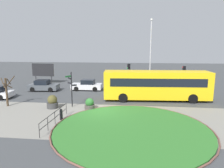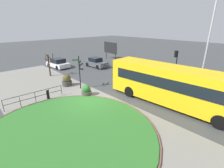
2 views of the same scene
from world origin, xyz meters
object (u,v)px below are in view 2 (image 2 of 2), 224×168
Objects in this scene: car_near_lane at (96,63)px; street_tree_bare at (49,64)px; car_far_lane at (58,63)px; bus_yellow at (174,86)px; car_trailing at (128,68)px; traffic_light_near at (176,59)px; planter_kerbside at (87,91)px; lamppost_tall at (209,38)px; billboard_left at (111,48)px; signpost_directional at (80,69)px; bollard_foreground at (48,95)px; planter_near_signpost at (67,81)px.

car_near_lane is 7.43m from street_tree_bare.
car_far_lane is (-3.78, -4.57, -0.02)m from car_near_lane.
bus_yellow reaches higher than car_near_lane.
car_trailing is (-8.84, 4.37, -1.07)m from bus_yellow.
car_far_lane is 1.01× the size of car_trailing.
planter_kerbside is at bearing 62.39° from traffic_light_near.
car_trailing is 0.43× the size of lamppost_tall.
billboard_left is at bearing -19.60° from traffic_light_near.
signpost_directional is 0.92× the size of billboard_left.
car_trailing is at bearing 93.05° from bollard_foreground.
traffic_light_near reaches higher than car_trailing.
planter_near_signpost is at bearing -57.65° from billboard_left.
bus_yellow is at bearing 22.64° from signpost_directional.
billboard_left reaches higher than planter_kerbside.
car_near_lane is 8.72m from planter_near_signpost.
planter_kerbside is (10.57, -12.96, -1.67)m from billboard_left.
signpost_directional is at bearing -51.35° from car_near_lane.
bollard_foreground is 0.30× the size of street_tree_bare.
billboard_left is (-8.64, 12.36, 0.08)m from signpost_directional.
billboard_left is 1.25× the size of street_tree_bare.
signpost_directional reaches higher than planter_near_signpost.
car_far_lane reaches higher than planter_near_signpost.
bus_yellow reaches higher than planter_near_signpost.
lamppost_tall is at bearing -164.26° from car_trailing.
billboard_left is (-17.14, 8.82, 0.42)m from bus_yellow.
bollard_foreground is 0.22× the size of car_far_lane.
signpost_directional is at bearing -128.35° from lamppost_tall.
planter_kerbside is (11.82, -2.87, -0.17)m from car_far_lane.
car_near_lane is 1.33× the size of street_tree_bare.
bollard_foreground is 0.24× the size of billboard_left.
car_near_lane is at bearing 131.73° from signpost_directional.
signpost_directional is at bearing 91.70° from car_trailing.
car_near_lane is 6.25m from billboard_left.
lamppost_tall reaches higher than signpost_directional.
car_far_lane is at bearing 16.97° from traffic_light_near.
traffic_light_near is 15.75m from street_tree_bare.
car_far_lane is at bearing -179.62° from bus_yellow.
car_far_lane is 1.10× the size of billboard_left.
traffic_light_near is at bearing 56.92° from planter_near_signpost.
signpost_directional reaches higher than planter_kerbside.
street_tree_bare reaches higher than bollard_foreground.
car_trailing reaches higher than bollard_foreground.
bus_yellow is 3.05× the size of billboard_left.
car_near_lane reaches higher than bollard_foreground.
planter_kerbside is at bearing 1.22° from planter_near_signpost.
traffic_light_near is at bearing 69.92° from bollard_foreground.
lamppost_tall is at bearing 48.17° from planter_near_signpost.
signpost_directional is at bearing 4.55° from street_tree_bare.
billboard_left is at bearing 124.96° from signpost_directional.
car_far_lane is 12.17m from planter_kerbside.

